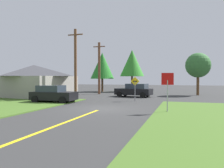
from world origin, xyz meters
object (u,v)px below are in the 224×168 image
utility_pole_far (99,68)px  direction_sign (135,86)px  oak_tree_left (132,63)px  pine_tree_center (198,65)px  car_approaching_junction (134,90)px  oak_tree_right (102,66)px  stop_sign (167,84)px  parked_car_near_building (53,94)px  barn (34,81)px  utility_pole_mid (75,63)px

utility_pole_far → direction_sign: 10.95m
oak_tree_left → pine_tree_center: size_ratio=1.25×
car_approaching_junction → oak_tree_right: size_ratio=0.71×
car_approaching_junction → pine_tree_center: size_ratio=0.82×
stop_sign → oak_tree_left: 23.49m
pine_tree_center → oak_tree_right: (-14.98, 3.69, 0.38)m
parked_car_near_building → barn: 7.95m
parked_car_near_building → oak_tree_left: 19.60m
parked_car_near_building → utility_pole_far: bearing=88.1°
oak_tree_left → pine_tree_center: oak_tree_left is taller
utility_pole_far → pine_tree_center: size_ratio=1.30×
direction_sign → oak_tree_left: oak_tree_left is taller
pine_tree_center → utility_pole_far: bearing=-171.9°
utility_pole_far → barn: (-6.15, -6.65, -1.83)m
barn → pine_tree_center: bearing=23.6°
utility_pole_far → pine_tree_center: bearing=8.1°
parked_car_near_building → car_approaching_junction: size_ratio=0.91×
utility_pole_mid → barn: size_ratio=0.84×
utility_pole_mid → direction_sign: utility_pole_mid is taller
parked_car_near_building → oak_tree_right: oak_tree_right is taller
car_approaching_junction → pine_tree_center: bearing=-138.2°
utility_pole_mid → oak_tree_right: (-1.65, 13.30, 0.40)m
parked_car_near_building → utility_pole_far: 12.17m
utility_pole_far → stop_sign: bearing=-55.0°
oak_tree_right → utility_pole_mid: bearing=-82.9°
car_approaching_junction → parked_car_near_building: bearing=63.7°
parked_car_near_building → car_approaching_junction: (6.02, 8.69, 0.00)m
oak_tree_left → pine_tree_center: 11.43m
stop_sign → parked_car_near_building: stop_sign is taller
barn → utility_pole_mid: bearing=-9.6°
car_approaching_junction → utility_pole_far: utility_pole_far is taller
utility_pole_far → oak_tree_left: utility_pole_far is taller
parked_car_near_building → pine_tree_center: size_ratio=0.74×
car_approaching_junction → oak_tree_left: (-2.56, 10.17, 4.03)m
parked_car_near_building → oak_tree_left: (3.46, 18.86, 4.03)m
stop_sign → oak_tree_left: oak_tree_left is taller
utility_pole_far → utility_pole_mid: bearing=-89.3°
direction_sign → car_approaching_junction: bearing=102.3°
stop_sign → utility_pole_far: 18.49m
utility_pole_mid → utility_pole_far: bearing=90.7°
stop_sign → barn: barn is taller
utility_pole_far → barn: 9.24m
pine_tree_center → car_approaching_junction: bearing=-146.7°
car_approaching_junction → utility_pole_mid: utility_pole_mid is taller
parked_car_near_building → utility_pole_mid: size_ratio=0.54×
parked_car_near_building → oak_tree_left: size_ratio=0.60×
direction_sign → parked_car_near_building: bearing=-153.1°
car_approaching_junction → barn: (-11.97, -3.55, 1.16)m
car_approaching_junction → direction_sign: direction_sign is taller
pine_tree_center → direction_sign: bearing=-122.8°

